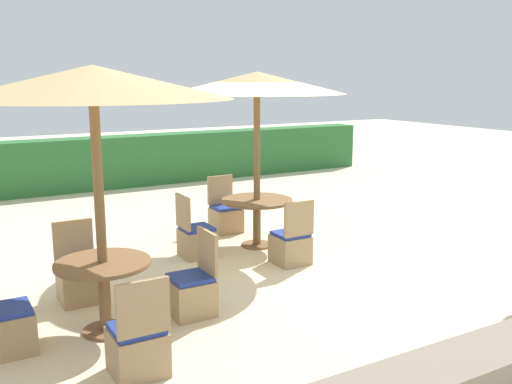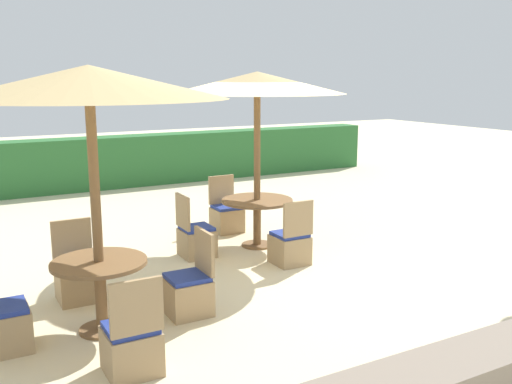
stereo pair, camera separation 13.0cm
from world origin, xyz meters
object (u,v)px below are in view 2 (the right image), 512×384
object	(u,v)px
patio_chair_center_north	(226,216)
patio_chair_front_left_south	(132,345)
round_table_center	(257,209)
round_table_front_left	(100,278)
parasol_front_left	(89,83)
patio_chair_front_left_west	(2,325)
patio_chair_center_west	(196,239)
patio_chair_center_south	(290,246)
patio_chair_front_left_east	(189,291)
parasol_center	(257,84)
patio_chair_front_left_north	(77,278)

from	to	relation	value
patio_chair_center_north	patio_chair_front_left_south	bearing A→B (deg)	53.90
round_table_center	round_table_front_left	size ratio (longest dim) A/B	1.13
parasol_front_left	patio_chair_front_left_west	size ratio (longest dim) A/B	2.89
patio_chair_center_west	parasol_front_left	xyz separation A→B (m)	(-1.82, -1.83, 2.25)
patio_chair_center_south	patio_chair_front_left_south	world-z (taller)	same
patio_chair_front_left_east	parasol_center	bearing A→B (deg)	-45.30
round_table_center	patio_chair_front_left_west	bearing A→B (deg)	-154.29
patio_chair_front_left_west	patio_chair_center_south	bearing A→B (deg)	102.66
patio_chair_front_left_east	patio_chair_front_left_south	bearing A→B (deg)	135.78
parasol_center	round_table_front_left	world-z (taller)	parasol_center
patio_chair_front_left_west	patio_chair_front_left_north	distance (m)	1.31
patio_chair_center_south	patio_chair_front_left_south	distance (m)	3.39
patio_chair_front_left_south	patio_chair_front_left_east	distance (m)	1.34
round_table_center	patio_chair_center_north	xyz separation A→B (m)	(-0.04, 0.99, -0.32)
patio_chair_center_north	patio_chair_front_left_south	xyz separation A→B (m)	(-2.79, -3.83, 0.00)
patio_chair_front_left_north	parasol_center	bearing A→B (deg)	-163.21
patio_chair_center_west	patio_chair_center_north	world-z (taller)	same
parasol_center	patio_chair_center_north	bearing A→B (deg)	92.50
parasol_center	patio_chair_center_west	size ratio (longest dim) A/B	2.85
parasol_front_left	round_table_center	bearing A→B (deg)	32.96
patio_chair_center_south	patio_chair_center_north	bearing A→B (deg)	90.91
patio_chair_front_left_south	patio_chair_front_left_east	world-z (taller)	same
patio_chair_front_left_west	round_table_front_left	bearing A→B (deg)	88.38
patio_chair_center_south	patio_chair_front_left_north	size ratio (longest dim) A/B	1.00
patio_chair_front_left_west	round_table_center	bearing A→B (deg)	115.71
parasol_center	patio_chair_center_west	world-z (taller)	parasol_center
patio_chair_center_north	parasol_front_left	size ratio (longest dim) A/B	0.35
patio_chair_center_south	parasol_front_left	world-z (taller)	parasol_front_left
patio_chair_front_left_south	patio_chair_center_south	bearing A→B (deg)	33.46
patio_chair_center_north	patio_chair_front_left_south	distance (m)	4.74
parasol_center	patio_chair_front_left_south	bearing A→B (deg)	-134.94
patio_chair_center_north	patio_chair_front_left_north	bearing A→B (deg)	33.16
parasol_center	round_table_front_left	size ratio (longest dim) A/B	2.75
round_table_center	parasol_front_left	size ratio (longest dim) A/B	0.40
parasol_front_left	patio_chair_front_left_east	distance (m)	2.44
parasol_center	patio_chair_front_left_east	distance (m)	3.47
round_table_center	round_table_front_left	distance (m)	3.40
parasol_center	patio_chair_front_left_south	world-z (taller)	parasol_center
parasol_front_left	round_table_front_left	world-z (taller)	parasol_front_left
patio_chair_center_west	patio_chair_front_left_west	bearing A→B (deg)	-56.87
parasol_center	patio_chair_front_left_east	bearing A→B (deg)	-135.30
patio_chair_center_north	patio_chair_front_left_south	size ratio (longest dim) A/B	1.00
patio_chair_center_north	patio_chair_front_left_east	bearing A→B (deg)	57.07
patio_chair_center_west	patio_chair_center_north	bearing A→B (deg)	135.69
round_table_center	patio_chair_center_south	bearing A→B (deg)	-90.70
patio_chair_front_left_west	patio_chair_front_left_east	xyz separation A→B (m)	(1.89, -0.06, 0.00)
patio_chair_front_left_west	patio_chair_front_left_north	size ratio (longest dim) A/B	1.00
round_table_center	patio_chair_front_left_south	size ratio (longest dim) A/B	1.17
round_table_front_left	patio_chair_front_left_west	xyz separation A→B (m)	(-0.93, 0.03, -0.31)
parasol_center	parasol_front_left	world-z (taller)	parasol_front_left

